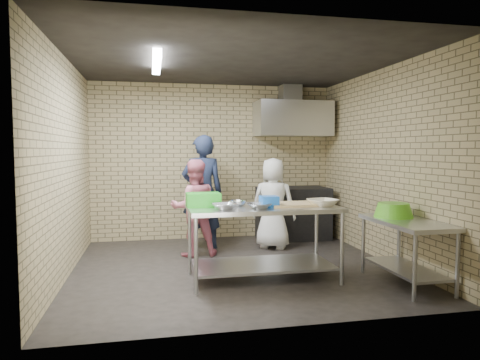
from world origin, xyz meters
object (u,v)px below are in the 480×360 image
at_px(side_counter, 406,252).
at_px(woman_white, 273,203).
at_px(stove, 293,213).
at_px(bottle_green, 313,125).
at_px(prep_table, 263,243).
at_px(blue_tub, 269,202).
at_px(green_crate, 203,200).
at_px(green_basin, 393,210).
at_px(woman_pink, 194,208).
at_px(bottle_red, 292,124).
at_px(man_navy, 202,192).

distance_m(side_counter, woman_white, 2.35).
distance_m(stove, bottle_green, 1.65).
distance_m(prep_table, stove, 2.51).
distance_m(blue_tub, bottle_green, 3.18).
relative_size(prep_table, green_crate, 4.50).
bearing_deg(green_basin, stove, 99.76).
xyz_separation_m(side_counter, woman_pink, (-2.28, 1.86, 0.34)).
bearing_deg(side_counter, woman_white, 115.57).
height_order(green_crate, bottle_green, bottle_green).
distance_m(woman_pink, woman_white, 1.29).
bearing_deg(woman_pink, bottle_green, -156.61).
distance_m(bottle_green, woman_pink, 2.86).
xyz_separation_m(prep_table, bottle_red, (1.18, 2.48, 1.58)).
xyz_separation_m(stove, bottle_green, (0.45, 0.24, 1.57)).
height_order(side_counter, bottle_red, bottle_red).
height_order(bottle_green, woman_pink, bottle_green).
relative_size(woman_pink, woman_white, 0.99).
height_order(prep_table, stove, stove).
distance_m(stove, blue_tub, 2.63).
height_order(green_basin, man_navy, man_navy).
height_order(prep_table, green_crate, green_crate).
height_order(side_counter, blue_tub, blue_tub).
relative_size(green_crate, woman_pink, 0.28).
distance_m(side_counter, man_navy, 3.16).
height_order(blue_tub, green_basin, blue_tub).
distance_m(bottle_red, woman_pink, 2.56).
height_order(blue_tub, bottle_green, bottle_green).
bearing_deg(bottle_green, blue_tub, -120.74).
relative_size(bottle_red, man_navy, 0.10).
height_order(side_counter, bottle_green, bottle_green).
relative_size(green_basin, man_navy, 0.26).
bearing_deg(woman_white, woman_pink, 39.61).
relative_size(side_counter, bottle_red, 6.67).
relative_size(green_basin, bottle_green, 3.07).
relative_size(side_counter, green_crate, 3.03).
distance_m(stove, man_navy, 1.76).
distance_m(green_crate, man_navy, 1.69).
xyz_separation_m(green_crate, man_navy, (0.19, 1.68, -0.07)).
height_order(blue_tub, woman_pink, woman_pink).
height_order(bottle_green, woman_white, bottle_green).
relative_size(bottle_red, woman_white, 0.13).
distance_m(bottle_red, bottle_green, 0.40).
xyz_separation_m(green_crate, blue_tub, (0.75, -0.22, -0.01)).
bearing_deg(blue_tub, green_basin, -5.98).
bearing_deg(prep_table, woman_white, 69.78).
relative_size(prep_table, woman_white, 1.24).
relative_size(bottle_green, man_navy, 0.08).
xyz_separation_m(green_basin, bottle_green, (0.02, 2.74, 1.18)).
distance_m(green_crate, bottle_green, 3.45).
relative_size(side_counter, stove, 1.00).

